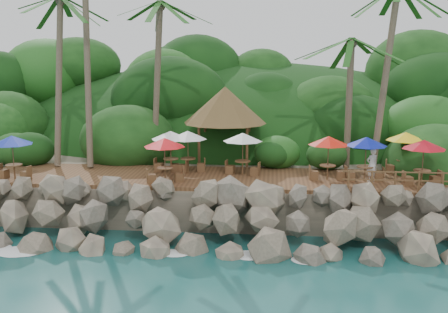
{
  "coord_description": "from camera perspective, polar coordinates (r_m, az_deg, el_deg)",
  "views": [
    {
      "loc": [
        2.54,
        -21.24,
        8.74
      ],
      "look_at": [
        0.0,
        6.0,
        3.4
      ],
      "focal_mm": 41.83,
      "sensor_mm": 36.0,
      "label": 1
    }
  ],
  "objects": [
    {
      "name": "palapa",
      "position": [
        31.34,
        0.12,
        5.64
      ],
      "size": [
        4.98,
        4.98,
        4.6
      ],
      "color": "brown",
      "rests_on": "ground"
    },
    {
      "name": "waiter",
      "position": [
        27.94,
        15.87,
        -0.88
      ],
      "size": [
        0.75,
        0.64,
        1.74
      ],
      "primitive_type": "imported",
      "rotation": [
        0.0,
        0.0,
        3.57
      ],
      "color": "white",
      "rests_on": "terrace"
    },
    {
      "name": "railing",
      "position": [
        26.51,
        20.54,
        -2.39
      ],
      "size": [
        7.2,
        0.1,
        1.0
      ],
      "color": "brown",
      "rests_on": "terrace"
    },
    {
      "name": "dining_clusters",
      "position": [
        27.52,
        3.36,
        1.58
      ],
      "size": [
        23.14,
        5.34,
        2.32
      ],
      "color": "brown",
      "rests_on": "terrace"
    },
    {
      "name": "land_base",
      "position": [
        38.11,
        1.4,
        -0.6
      ],
      "size": [
        32.0,
        25.2,
        2.1
      ],
      "primitive_type": "cube",
      "color": "gray",
      "rests_on": "ground"
    },
    {
      "name": "foam_line",
      "position": [
        23.37,
        -1.32,
        -10.84
      ],
      "size": [
        25.2,
        0.8,
        0.06
      ],
      "color": "white",
      "rests_on": "ground"
    },
    {
      "name": "seawall",
      "position": [
        24.58,
        -0.87,
        -6.94
      ],
      "size": [
        29.0,
        4.0,
        2.3
      ],
      "primitive_type": null,
      "color": "gray",
      "rests_on": "ground"
    },
    {
      "name": "ground",
      "position": [
        23.11,
        -1.41,
        -11.18
      ],
      "size": [
        140.0,
        140.0,
        0.0
      ],
      "primitive_type": "plane",
      "color": "#19514F",
      "rests_on": "ground"
    },
    {
      "name": "jungle_hill",
      "position": [
        45.66,
        2.04,
        0.01
      ],
      "size": [
        44.8,
        28.0,
        15.4
      ],
      "primitive_type": "ellipsoid",
      "color": "#143811",
      "rests_on": "ground"
    },
    {
      "name": "terrace",
      "position": [
        28.13,
        0.0,
        -2.4
      ],
      "size": [
        26.0,
        5.0,
        0.2
      ],
      "primitive_type": "cube",
      "color": "brown",
      "rests_on": "land_base"
    },
    {
      "name": "jungle_foliage",
      "position": [
        37.36,
        1.28,
        -2.48
      ],
      "size": [
        44.0,
        16.0,
        12.0
      ],
      "primitive_type": null,
      "color": "#143811",
      "rests_on": "ground"
    }
  ]
}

